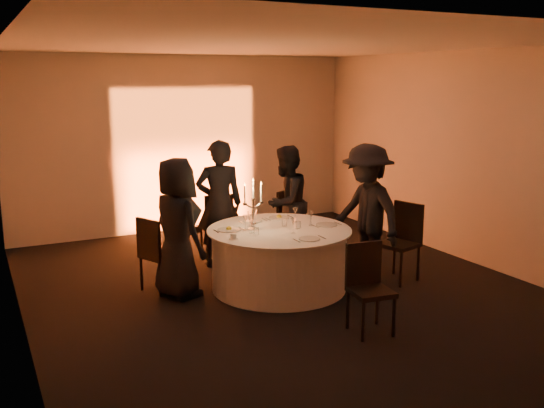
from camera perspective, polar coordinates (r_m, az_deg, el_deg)
name	(u,v)px	position (r m, az deg, el deg)	size (l,w,h in m)	color
floor	(279,288)	(7.75, 0.67, -7.90)	(7.00, 7.00, 0.00)	black
ceiling	(280,44)	(7.31, 0.73, 14.85)	(7.00, 7.00, 0.00)	white
wall_back	(186,144)	(10.59, -8.09, 5.64)	(7.00, 7.00, 0.00)	beige
wall_front	(505,237)	(4.62, 21.09, -2.87)	(7.00, 7.00, 0.00)	beige
wall_left	(13,191)	(6.58, -23.18, 1.13)	(7.00, 7.00, 0.00)	beige
wall_right	(465,157)	(9.15, 17.68, 4.25)	(7.00, 7.00, 0.00)	beige
uplighter_fixture	(194,229)	(10.56, -7.34, -2.36)	(0.25, 0.12, 0.10)	black
banquet_table	(279,259)	(7.63, 0.68, -5.17)	(1.80, 1.80, 0.77)	black
chair_left	(156,250)	(7.61, -10.88, -4.30)	(0.55, 0.55, 0.94)	black
chair_back_left	(217,222)	(8.89, -5.17, -1.69)	(0.47, 0.47, 0.97)	black
chair_back_right	(280,217)	(9.13, 0.76, -1.25)	(0.57, 0.57, 0.98)	black
chair_right	(402,237)	(8.10, 12.17, -3.04)	(0.55, 0.55, 1.02)	black
chair_front	(368,282)	(6.43, 9.00, -7.30)	(0.46, 0.46, 0.93)	black
guest_left	(177,228)	(7.33, -8.90, -2.25)	(0.83, 0.54, 1.70)	black
guest_back_left	(219,204)	(8.46, -4.98, 0.02)	(0.65, 0.43, 1.79)	black
guest_back_right	(286,203)	(8.80, 1.31, 0.12)	(0.81, 0.63, 1.66)	black
guest_right	(367,212)	(8.00, 8.89, -0.76)	(1.15, 0.66, 1.78)	black
plate_left	(229,229)	(7.47, -4.07, -2.36)	(0.36, 0.29, 0.08)	white
plate_back_left	(253,221)	(7.92, -1.82, -1.60)	(0.35, 0.25, 0.01)	white
plate_back_right	(279,217)	(8.09, 0.66, -1.23)	(0.36, 0.27, 0.08)	white
plate_right	(327,225)	(7.74, 5.16, -1.96)	(0.36, 0.27, 0.01)	white
plate_front	(309,239)	(7.05, 3.54, -3.29)	(0.35, 0.25, 0.01)	white
coffee_cup	(233,237)	(7.06, -3.65, -3.09)	(0.11, 0.11, 0.07)	white
candelabra	(253,212)	(7.44, -1.78, -0.75)	(0.27, 0.13, 0.65)	silver
wine_glass_a	(256,213)	(7.78, -1.56, -0.86)	(0.07, 0.07, 0.19)	white
wine_glass_b	(293,222)	(7.29, 2.01, -1.73)	(0.07, 0.07, 0.19)	white
wine_glass_c	(251,222)	(7.29, -1.96, -1.72)	(0.07, 0.07, 0.19)	white
wine_glass_d	(245,219)	(7.45, -2.52, -1.44)	(0.07, 0.07, 0.19)	white
wine_glass_e	(311,215)	(7.68, 3.71, -1.04)	(0.07, 0.07, 0.19)	white
wine_glass_f	(250,216)	(7.63, -2.11, -1.12)	(0.07, 0.07, 0.19)	white
wine_glass_g	(295,212)	(7.87, 2.18, -0.72)	(0.07, 0.07, 0.19)	white
tumbler_a	(256,231)	(7.23, -1.49, -2.59)	(0.07, 0.07, 0.09)	white
tumbler_b	(298,225)	(7.54, 2.50, -1.99)	(0.07, 0.07, 0.09)	white
tumbler_c	(284,222)	(7.67, 1.17, -1.75)	(0.07, 0.07, 0.09)	white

